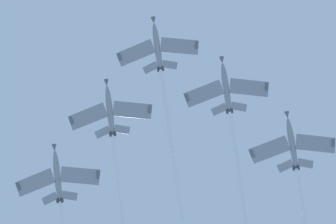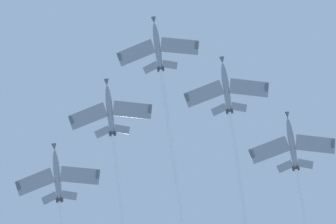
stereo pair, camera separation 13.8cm
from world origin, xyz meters
The scene contains 5 objects.
jet_lead centered at (-0.58, -10.12, 176.23)m, with size 22.03×43.23×22.04m.
jet_left_wing centered at (-17.41, -15.09, 169.83)m, with size 20.78×41.50×20.98m.
jet_right_wing centered at (8.40, -25.14, 170.65)m, with size 22.51×46.09×21.38m.
jet_left_outer centered at (-34.28, -25.19, 163.94)m, with size 20.96×42.07×21.45m.
jet_right_outer centered at (18.71, -38.19, 166.01)m, with size 20.24×38.26×19.21m.
Camera 1 is at (3.15, 19.10, 1.70)m, focal length 80.08 mm.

